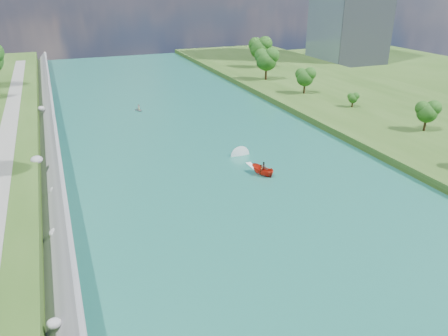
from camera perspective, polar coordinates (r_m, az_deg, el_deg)
name	(u,v)px	position (r m, az deg, el deg)	size (l,w,h in m)	color
ground	(261,212)	(59.65, 4.79, -5.78)	(260.00, 260.00, 0.00)	#2D5119
river_water	(210,160)	(76.23, -1.83, 1.06)	(55.00, 240.00, 0.10)	#196253
berm_east	(429,124)	(102.84, 25.18, 5.19)	(44.00, 240.00, 1.50)	#2D5119
riprap_bank	(51,175)	(70.96, -21.61, -0.88)	(4.88, 236.00, 4.39)	slate
riverside_path	(1,169)	(71.64, -27.10, -0.11)	(3.00, 200.00, 0.10)	gray
trees_east	(336,84)	(106.69, 14.45, 10.53)	(17.28, 136.42, 11.94)	#274D14
motorboat	(259,167)	(71.47, 4.53, 0.08)	(3.60, 19.06, 1.96)	red
raft	(139,109)	(107.43, -11.06, 7.52)	(2.38, 2.88, 1.49)	gray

